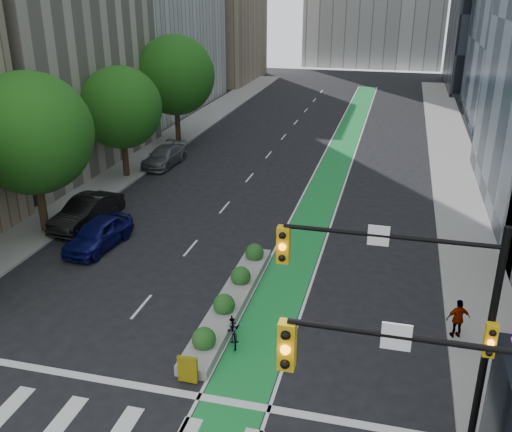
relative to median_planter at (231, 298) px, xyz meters
The scene contains 14 objects.
ground 7.15m from the median_planter, 99.68° to the right, with size 160.00×160.00×0.00m, color black.
sidewalk_left 22.18m from the median_planter, 125.89° to the left, with size 3.60×90.00×0.15m, color gray.
sidewalk_right 20.86m from the median_planter, 59.45° to the left, with size 3.60×90.00×0.15m, color gray.
bike_lane_paint 23.04m from the median_planter, 85.52° to the left, with size 2.20×70.00×0.01m, color #188937.
tree_mid 14.16m from the median_planter, 157.87° to the left, with size 6.40×6.40×8.78m.
tree_midfar 19.84m from the median_planter, 129.19° to the left, with size 5.60×5.60×7.76m.
tree_far 28.29m from the median_planter, 116.05° to the left, with size 6.60×6.60×9.00m.
signal_right 10.89m from the median_planter, 41.32° to the right, with size 5.82×0.51×7.20m.
median_planter is the anchor object (origin of this frame).
bicycle 2.53m from the median_planter, 71.54° to the right, with size 0.67×1.91×1.00m, color gray.
parked_car_left_near 9.21m from the median_planter, 154.89° to the left, with size 1.84×4.58×1.56m, color #0C0E49.
parked_car_left_mid 12.18m from the median_planter, 148.52° to the left, with size 1.77×5.07×1.67m, color black.
parked_car_left_far 21.18m from the median_planter, 120.35° to the left, with size 2.00×4.91×1.43m, color #595B5E.
pedestrian_far 9.12m from the median_planter, ahead, with size 0.94×0.39×1.60m, color gray.
Camera 1 is at (7.40, -13.16, 12.76)m, focal length 40.00 mm.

